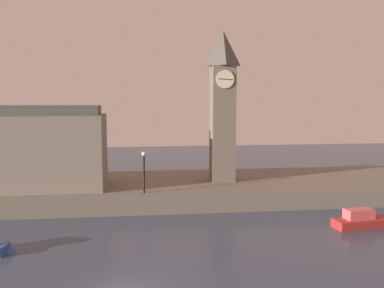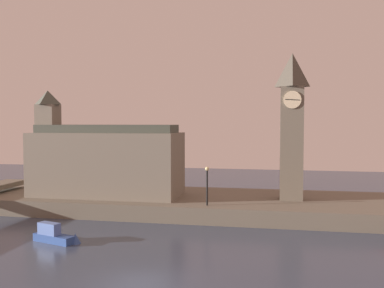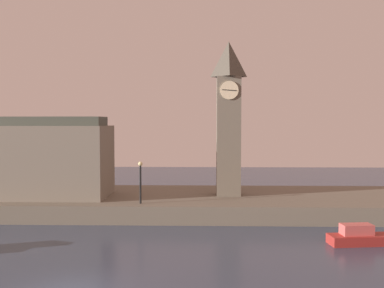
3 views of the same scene
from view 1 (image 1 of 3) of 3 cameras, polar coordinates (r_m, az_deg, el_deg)
name	(u,v)px [view 1 (image 1 of 3)]	position (r m, az deg, el deg)	size (l,w,h in m)	color
far_embankment	(130,190)	(41.31, -8.06, -5.97)	(70.00, 12.00, 1.50)	#6B6051
clock_tower	(223,104)	(41.07, 3.99, 5.20)	(2.35, 2.40, 13.88)	#6B6051
parliament_hall	(13,148)	(40.80, -22.24, -0.45)	(14.86, 6.03, 10.63)	slate
streetlamp	(144,167)	(36.20, -6.25, -2.99)	(0.36, 0.36, 3.44)	black
boat_dinghy_red	(373,221)	(35.06, 22.41, -9.18)	(5.66, 2.03, 1.61)	maroon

